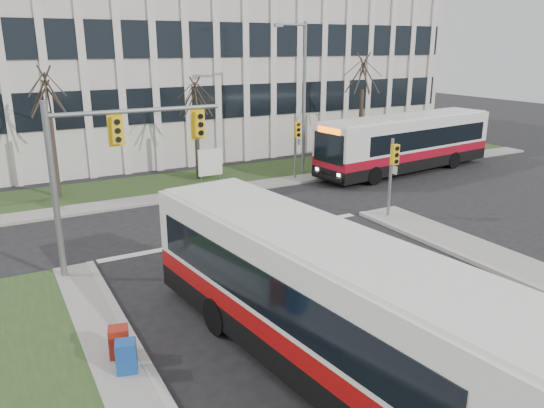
{
  "coord_description": "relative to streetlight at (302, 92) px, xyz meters",
  "views": [
    {
      "loc": [
        -9.15,
        -11.28,
        7.91
      ],
      "look_at": [
        0.29,
        5.86,
        2.0
      ],
      "focal_mm": 35.0,
      "sensor_mm": 36.0,
      "label": 1
    }
  ],
  "objects": [
    {
      "name": "sidewalk_cross",
      "position": [
        -3.03,
        -1.0,
        -5.12
      ],
      "size": [
        44.0,
        1.6,
        0.14
      ],
      "primitive_type": "cube",
      "color": "#9E9B93",
      "rests_on": "ground"
    },
    {
      "name": "newspaper_box_red",
      "position": [
        -14.83,
        -15.01,
        -4.72
      ],
      "size": [
        0.6,
        0.56,
        0.95
      ],
      "primitive_type": "cube",
      "rotation": [
        0.0,
        0.0,
        -0.25
      ],
      "color": "maroon",
      "rests_on": "ground"
    },
    {
      "name": "ground",
      "position": [
        -8.03,
        -16.2,
        -5.19
      ],
      "size": [
        120.0,
        120.0,
        0.0
      ],
      "primitive_type": "plane",
      "color": "black",
      "rests_on": "ground"
    },
    {
      "name": "tree_mid",
      "position": [
        -6.03,
        2.0,
        -0.31
      ],
      "size": [
        1.8,
        1.8,
        6.82
      ],
      "color": "#42352B",
      "rests_on": "ground"
    },
    {
      "name": "mast_arm_signal",
      "position": [
        -13.65,
        -9.04,
        -0.94
      ],
      "size": [
        6.11,
        0.38,
        6.2
      ],
      "color": "slate",
      "rests_on": "ground"
    },
    {
      "name": "tree_right",
      "position": [
        5.97,
        1.8,
        0.71
      ],
      "size": [
        1.8,
        1.8,
        8.25
      ],
      "color": "#42352B",
      "rests_on": "ground"
    },
    {
      "name": "bus_cross",
      "position": [
        6.54,
        -2.2,
        -3.44
      ],
      "size": [
        13.43,
        4.4,
        3.52
      ],
      "primitive_type": null,
      "rotation": [
        0.0,
        0.0,
        -1.45
      ],
      "color": "silver",
      "rests_on": "ground"
    },
    {
      "name": "building_lawn",
      "position": [
        -3.03,
        1.8,
        -5.13
      ],
      "size": [
        44.0,
        5.0,
        0.12
      ],
      "primitive_type": "cube",
      "color": "#28421C",
      "rests_on": "ground"
    },
    {
      "name": "streetlight",
      "position": [
        0.0,
        0.0,
        0.0
      ],
      "size": [
        2.15,
        0.25,
        9.2
      ],
      "color": "slate",
      "rests_on": "ground"
    },
    {
      "name": "signal_pole_near",
      "position": [
        -0.83,
        -9.3,
        -2.69
      ],
      "size": [
        0.34,
        0.39,
        3.8
      ],
      "color": "slate",
      "rests_on": "ground"
    },
    {
      "name": "signal_pole_far",
      "position": [
        -0.83,
        -0.8,
        -2.69
      ],
      "size": [
        0.34,
        0.39,
        3.8
      ],
      "color": "slate",
      "rests_on": "ground"
    },
    {
      "name": "office_building",
      "position": [
        -3.03,
        13.8,
        0.81
      ],
      "size": [
        40.0,
        16.0,
        12.0
      ],
      "primitive_type": "cube",
      "color": "silver",
      "rests_on": "ground"
    },
    {
      "name": "newspaper_box_blue",
      "position": [
        -14.83,
        -15.77,
        -4.72
      ],
      "size": [
        0.6,
        0.57,
        0.95
      ],
      "primitive_type": "cube",
      "rotation": [
        0.0,
        0.0,
        -0.27
      ],
      "color": "#154191",
      "rests_on": "ground"
    },
    {
      "name": "tree_left",
      "position": [
        -14.03,
        1.8,
        0.32
      ],
      "size": [
        1.8,
        1.8,
        7.7
      ],
      "color": "#42352B",
      "rests_on": "ground"
    },
    {
      "name": "directory_sign",
      "position": [
        -5.53,
        1.3,
        -4.02
      ],
      "size": [
        1.5,
        0.12,
        2.0
      ],
      "color": "slate",
      "rests_on": "ground"
    },
    {
      "name": "bus_main",
      "position": [
        -10.4,
        -18.07,
        -3.45
      ],
      "size": [
        4.36,
        13.36,
        3.5
      ],
      "primitive_type": null,
      "rotation": [
        0.0,
        0.0,
        0.12
      ],
      "color": "silver",
      "rests_on": "ground"
    }
  ]
}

